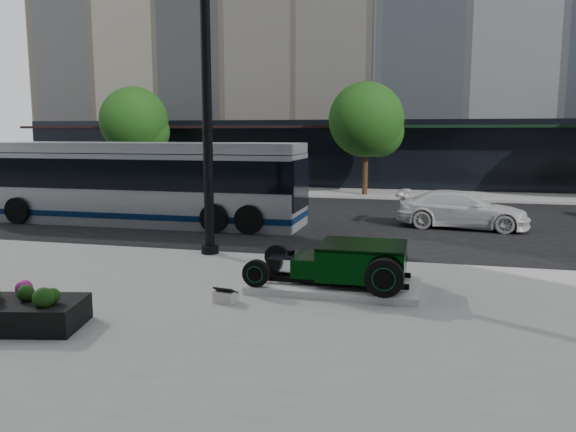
% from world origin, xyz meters
% --- Properties ---
extents(ground, '(120.00, 120.00, 0.00)m').
position_xyz_m(ground, '(0.00, 0.00, 0.00)').
color(ground, black).
rests_on(ground, ground).
extents(sidewalk_near, '(70.00, 17.00, 0.12)m').
position_xyz_m(sidewalk_near, '(0.00, -10.50, 0.06)').
color(sidewalk_near, gray).
rests_on(sidewalk_near, ground).
extents(sidewalk_far, '(70.00, 4.00, 0.12)m').
position_xyz_m(sidewalk_far, '(0.00, 14.00, 0.06)').
color(sidewalk_far, gray).
rests_on(sidewalk_far, ground).
extents(street_trees, '(29.80, 3.80, 5.70)m').
position_xyz_m(street_trees, '(1.15, 13.07, 3.77)').
color(street_trees, black).
rests_on(street_trees, sidewalk_far).
extents(display_plinth, '(3.40, 1.80, 0.15)m').
position_xyz_m(display_plinth, '(2.37, -4.80, 0.20)').
color(display_plinth, silver).
rests_on(display_plinth, sidewalk_near).
extents(hot_rod, '(3.22, 2.00, 0.81)m').
position_xyz_m(hot_rod, '(2.70, -4.80, 0.70)').
color(hot_rod, black).
rests_on(hot_rod, display_plinth).
extents(info_plaque, '(0.44, 0.36, 0.31)m').
position_xyz_m(info_plaque, '(0.52, -6.24, 0.24)').
color(info_plaque, silver).
rests_on(info_plaque, sidewalk_near).
extents(lamppost, '(0.46, 0.46, 8.45)m').
position_xyz_m(lamppost, '(-1.40, -2.26, 4.03)').
color(lamppost, black).
rests_on(lamppost, sidewalk_near).
extents(flower_planter, '(2.40, 1.56, 0.72)m').
position_xyz_m(flower_planter, '(-2.38, -8.38, 0.38)').
color(flower_planter, black).
rests_on(flower_planter, sidewalk_near).
extents(transit_bus, '(12.12, 2.88, 2.92)m').
position_xyz_m(transit_bus, '(-6.05, 2.60, 1.49)').
color(transit_bus, '#A3A8AC').
rests_on(transit_bus, ground).
extents(white_sedan, '(4.58, 2.25, 1.28)m').
position_xyz_m(white_sedan, '(5.33, 4.27, 0.64)').
color(white_sedan, silver).
rests_on(white_sedan, ground).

